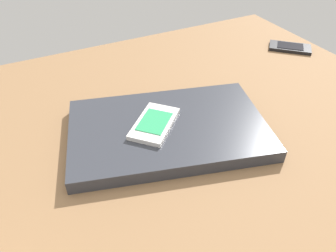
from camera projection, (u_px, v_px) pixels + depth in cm
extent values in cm
cube|color=olive|center=(136.00, 139.00, 62.35)|extent=(120.00, 80.00, 3.00)
cube|color=#33353D|center=(168.00, 129.00, 60.29)|extent=(40.31, 31.00, 2.47)
cube|color=silver|center=(154.00, 123.00, 58.95)|extent=(12.09, 11.99, 0.86)
cube|color=#33A566|center=(154.00, 121.00, 58.64)|extent=(8.19, 8.15, 0.14)
cube|color=black|center=(290.00, 47.00, 89.26)|extent=(11.83, 11.56, 0.87)
cube|color=black|center=(290.00, 46.00, 88.94)|extent=(7.95, 7.83, 0.14)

